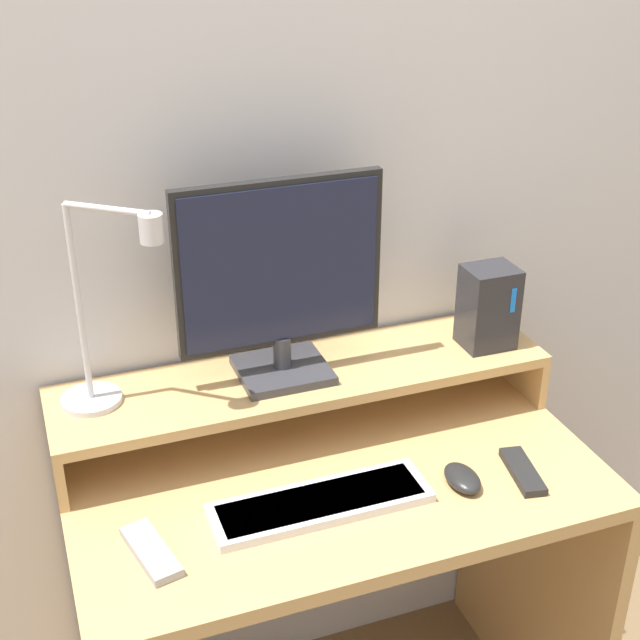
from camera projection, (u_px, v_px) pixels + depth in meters
wall_back at (276, 183)px, 1.77m from camera, size 6.00×0.05×2.50m
desk at (333, 568)px, 1.83m from camera, size 1.02×0.59×0.77m
monitor_shelf at (304, 380)px, 1.81m from camera, size 1.02×0.24×0.13m
monitor at (280, 278)px, 1.70m from camera, size 0.41×0.16×0.41m
desk_lamp at (105, 329)px, 1.61m from camera, size 0.21×0.18×0.40m
router_dock at (488, 307)px, 1.87m from camera, size 0.11×0.09×0.18m
keyboard at (321, 503)px, 1.61m from camera, size 0.41×0.12×0.02m
mouse at (462, 478)px, 1.67m from camera, size 0.06×0.10×0.03m
remote_control at (151, 552)px, 1.50m from camera, size 0.08×0.16×0.02m
remote_secondary at (523, 471)px, 1.70m from camera, size 0.07×0.15×0.02m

